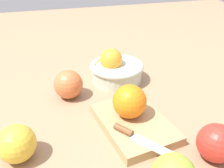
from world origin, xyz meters
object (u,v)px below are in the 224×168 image
Objects in this scene: apple_back_right_2 at (216,143)px; apple_front_left at (68,84)px; cutting_board at (134,124)px; knife at (136,137)px; apple_front_right at (16,144)px; bowl at (116,69)px; orange_on_board at (130,101)px.

apple_front_left is (-0.31, -0.25, 0.00)m from apple_back_right_2.
knife reaches higher than cutting_board.
apple_front_left is (-0.18, -0.13, 0.03)m from cutting_board.
apple_front_right is at bearing -98.13° from knife.
bowl reaches higher than apple_back_right_2.
orange_on_board is at bearing 37.50° from apple_front_left.
knife is (0.06, -0.02, 0.02)m from cutting_board.
knife is at bearing -8.53° from bowl.
apple_back_right_2 is at bearing 74.27° from apple_front_right.
apple_front_right is at bearing -46.76° from bowl.
apple_front_left is at bearing -142.50° from orange_on_board.
knife is (0.30, -0.04, -0.01)m from bowl.
bowl reaches higher than cutting_board.
cutting_board is 0.05m from orange_on_board.
orange_on_board reaches higher than apple_front_right.
orange_on_board reaches higher than bowl.
orange_on_board is at bearing -164.57° from cutting_board.
cutting_board is (0.24, -0.03, -0.03)m from bowl.
orange_on_board reaches higher than knife.
bowl reaches higher than knife.
cutting_board is at bearing 164.15° from knife.
orange_on_board is at bearing 100.66° from apple_front_right.
bowl is 0.38m from apple_back_right_2.
cutting_board is 2.57× the size of orange_on_board.
apple_back_right_2 is (0.37, 0.09, 0.00)m from bowl.
orange_on_board is at bearing -8.46° from bowl.
apple_front_right is at bearing -79.34° from orange_on_board.
bowl is 1.22× the size of knife.
orange_on_board is (-0.02, -0.01, 0.05)m from cutting_board.
apple_front_right is (0.27, -0.28, 0.00)m from bowl.
cutting_board is 2.64× the size of apple_front_right.
knife is 0.16m from apple_back_right_2.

